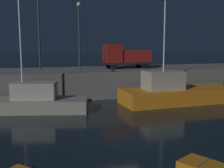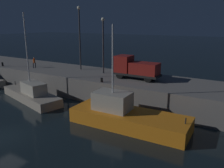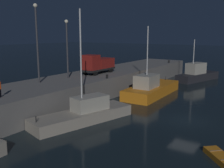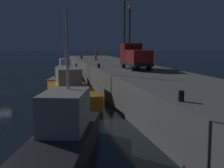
# 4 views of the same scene
# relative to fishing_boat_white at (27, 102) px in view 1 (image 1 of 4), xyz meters

# --- Properties ---
(ground_plane) EXTENTS (320.00, 320.00, 0.00)m
(ground_plane) POSITION_rel_fishing_boat_white_xyz_m (5.41, -7.64, -0.78)
(ground_plane) COLOR black
(pier_quay) EXTENTS (56.76, 7.57, 2.61)m
(pier_quay) POSITION_rel_fishing_boat_white_xyz_m (5.41, 6.52, 0.53)
(pier_quay) COLOR slate
(pier_quay) RESTS_ON ground
(fishing_boat_white) EXTENTS (10.18, 5.10, 10.05)m
(fishing_boat_white) POSITION_rel_fishing_boat_white_xyz_m (0.00, 0.00, 0.00)
(fishing_boat_white) COLOR gray
(fishing_boat_white) RESTS_ON ground
(fishing_boat_orange) EXTENTS (10.68, 3.92, 8.86)m
(fishing_boat_orange) POSITION_rel_fishing_boat_white_xyz_m (12.86, -0.46, 0.15)
(fishing_boat_orange) COLOR orange
(fishing_boat_orange) RESTS_ON ground
(lamp_post_west) EXTENTS (0.44, 0.44, 8.48)m
(lamp_post_west) POSITION_rel_fishing_boat_white_xyz_m (1.39, 7.64, 6.75)
(lamp_post_west) COLOR #38383D
(lamp_post_west) RESTS_ON pier_quay
(lamp_post_east) EXTENTS (0.44, 0.44, 6.97)m
(lamp_post_east) POSITION_rel_fishing_boat_white_xyz_m (5.50, 7.19, 5.97)
(lamp_post_east) COLOR #38383D
(lamp_post_east) RESTS_ON pier_quay
(utility_truck) EXTENTS (5.50, 1.97, 2.63)m
(utility_truck) POSITION_rel_fishing_boat_white_xyz_m (10.43, 6.40, 3.14)
(utility_truck) COLOR black
(utility_truck) RESTS_ON pier_quay
(bollard_west) EXTENTS (0.28, 0.28, 0.47)m
(bollard_west) POSITION_rel_fishing_boat_white_xyz_m (7.95, 3.07, 2.07)
(bollard_west) COLOR black
(bollard_west) RESTS_ON pier_quay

